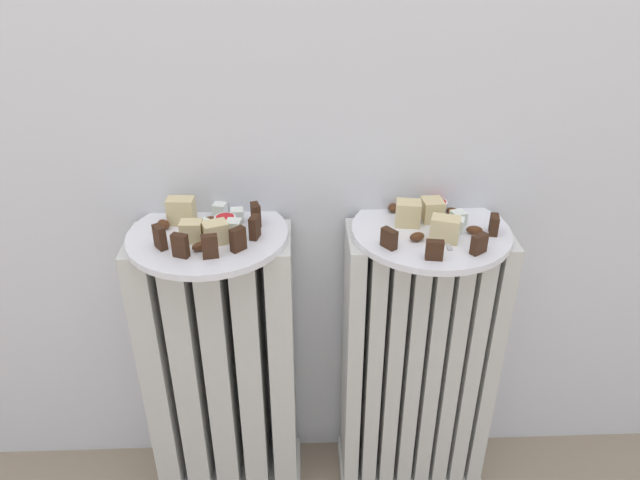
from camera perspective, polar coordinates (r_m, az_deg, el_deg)
radiator_left at (r=1.25m, az=-9.34°, el=-12.35°), size 0.31×0.14×0.61m
radiator_right at (r=1.26m, az=9.24°, el=-11.90°), size 0.31×0.14×0.61m
plate_left at (r=1.07m, az=-10.69°, el=0.46°), size 0.28×0.28×0.01m
plate_right at (r=1.08m, az=10.57°, el=0.84°), size 0.28×0.28×0.01m
dark_cake_slice_left_0 at (r=1.02m, az=-15.11°, el=0.26°), size 0.03×0.03×0.04m
dark_cake_slice_left_1 at (r=0.99m, az=-13.26°, el=-0.53°), size 0.03×0.02×0.04m
dark_cake_slice_left_2 at (r=0.98m, az=-10.52°, el=-0.61°), size 0.03×0.02×0.04m
dark_cake_slice_left_3 at (r=0.99m, az=-7.88°, el=0.06°), size 0.03×0.03×0.04m
dark_cake_slice_left_4 at (r=1.03m, az=-6.29°, el=1.23°), size 0.02×0.03×0.04m
dark_cake_slice_left_5 at (r=1.07m, az=-6.18°, el=2.46°), size 0.02×0.03×0.04m
marble_cake_slice_left_0 at (r=1.10m, az=-13.17°, el=2.75°), size 0.05×0.03×0.05m
marble_cake_slice_left_1 at (r=1.02m, az=-9.99°, el=0.70°), size 0.05×0.04×0.04m
marble_cake_slice_left_2 at (r=1.03m, az=-12.22°, el=0.82°), size 0.04×0.03×0.04m
turkish_delight_left_0 at (r=1.09m, az=-7.95°, el=2.38°), size 0.03×0.03×0.02m
turkish_delight_left_1 at (r=1.06m, az=-11.05°, el=1.33°), size 0.03×0.03×0.02m
turkish_delight_left_2 at (r=1.05m, az=-8.25°, el=1.24°), size 0.03×0.03×0.03m
turkish_delight_left_3 at (r=1.12m, az=-9.59°, el=2.92°), size 0.03×0.03×0.02m
medjool_date_left_0 at (r=1.09m, az=-14.78°, el=1.46°), size 0.03×0.03×0.02m
medjool_date_left_1 at (r=1.02m, az=-7.93°, el=0.23°), size 0.03×0.03×0.02m
medjool_date_left_2 at (r=1.01m, az=-11.45°, el=-0.60°), size 0.03×0.03×0.02m
medjool_date_left_3 at (r=1.09m, az=-10.46°, el=1.86°), size 0.03×0.02×0.02m
jam_bowl_left at (r=1.07m, az=-9.07°, el=1.76°), size 0.04×0.04×0.02m
dark_cake_slice_right_0 at (r=1.00m, az=6.64°, el=0.14°), size 0.03×0.03×0.03m
dark_cake_slice_right_1 at (r=0.98m, az=10.93°, el=-0.96°), size 0.03×0.02×0.03m
dark_cake_slice_right_2 at (r=1.01m, az=15.02°, el=-0.36°), size 0.03×0.03×0.03m
dark_cake_slice_right_3 at (r=1.08m, az=16.35°, el=1.42°), size 0.02×0.03×0.03m
marble_cake_slice_right_0 at (r=1.10m, az=10.70°, el=2.85°), size 0.04×0.04×0.04m
marble_cake_slice_right_1 at (r=1.07m, az=8.44°, el=2.55°), size 0.05×0.04×0.05m
marble_cake_slice_right_2 at (r=1.03m, az=11.89°, el=1.04°), size 0.06×0.05×0.04m
turkish_delight_right_0 at (r=1.07m, az=12.99°, el=1.42°), size 0.03×0.03×0.02m
turkish_delight_right_1 at (r=1.10m, az=13.10°, el=2.09°), size 0.03×0.03×0.02m
medjool_date_right_0 at (r=1.12m, az=7.04°, el=3.09°), size 0.03×0.03×0.01m
medjool_date_right_1 at (r=1.13m, az=12.63°, el=2.69°), size 0.03×0.03×0.01m
medjool_date_right_2 at (r=1.03m, az=9.29°, el=0.31°), size 0.03×0.03×0.02m
medjool_date_right_3 at (r=1.07m, az=14.59°, el=0.94°), size 0.03×0.02×0.01m
jam_bowl_right at (r=1.13m, az=11.18°, el=3.24°), size 0.04×0.04×0.02m
fork at (r=1.06m, az=11.87°, el=0.67°), size 0.02×0.10×0.00m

